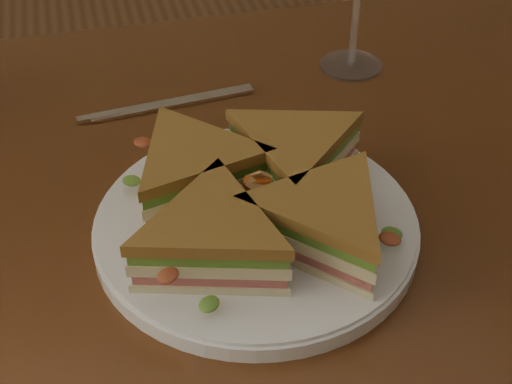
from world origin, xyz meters
TOP-DOWN VIEW (x-y plane):
  - table at (0.00, 0.00)m, footprint 1.20×0.80m
  - plate at (0.04, -0.07)m, footprint 0.31×0.31m
  - sandwich_wedges at (0.04, -0.07)m, footprint 0.32×0.32m
  - crisps_mound at (0.04, -0.07)m, footprint 0.09×0.09m
  - spoon at (0.01, 0.07)m, footprint 0.18×0.07m
  - knife at (-0.01, 0.17)m, footprint 0.22×0.04m

SIDE VIEW (x-z plane):
  - table at x=0.00m, z-range 0.28..1.03m
  - knife at x=-0.01m, z-range 0.75..0.75m
  - spoon at x=0.01m, z-range 0.75..0.76m
  - plate at x=0.04m, z-range 0.75..0.77m
  - crisps_mound at x=0.04m, z-range 0.77..0.82m
  - sandwich_wedges at x=0.04m, z-range 0.77..0.82m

